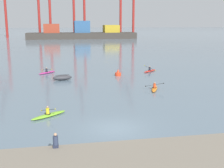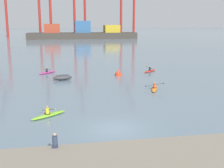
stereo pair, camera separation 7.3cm
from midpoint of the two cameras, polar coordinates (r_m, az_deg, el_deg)
ground_plane at (r=21.72m, az=0.57°, el=-8.87°), size 800.00×800.00×0.00m
container_barge at (r=139.90m, az=-5.93°, el=9.97°), size 51.29×10.44×8.37m
gantry_crane_west_mid at (r=147.62m, az=-13.18°, el=14.95°), size 6.47×15.38×32.08m
gantry_crane_east_mid at (r=152.64m, az=-6.45°, el=16.16°), size 6.56×16.31×39.67m
gantry_crane_east at (r=152.70m, az=3.20°, el=16.00°), size 8.01×20.33×34.68m
capsized_dinghy at (r=40.01m, az=-9.72°, el=1.27°), size 2.77×1.59×0.76m
channel_buoy at (r=42.67m, az=1.28°, el=2.13°), size 0.90×0.90×1.00m
kayak_magenta at (r=45.76m, az=-12.66°, el=2.28°), size 2.80×2.86×0.95m
kayak_orange at (r=34.18m, az=8.46°, el=-0.86°), size 2.10×3.37×0.95m
kayak_red at (r=46.50m, az=7.58°, el=2.62°), size 2.93×2.72×1.00m
kayak_lime at (r=24.92m, az=-12.39°, el=-5.95°), size 3.07×2.53×0.96m
seated_onlooker at (r=17.24m, az=-11.12°, el=-11.02°), size 0.32×0.30×0.90m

